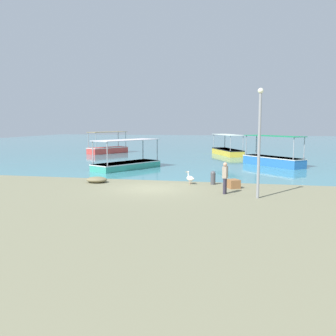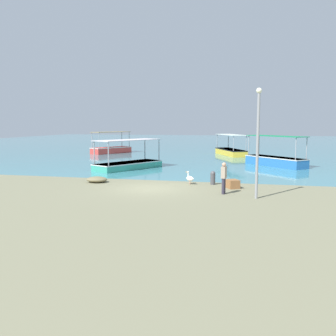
% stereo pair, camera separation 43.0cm
% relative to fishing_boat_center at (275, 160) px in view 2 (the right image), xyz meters
% --- Properties ---
extents(ground, '(120.00, 120.00, 0.00)m').
position_rel_fishing_boat_center_xyz_m(ground, '(-7.57, -13.32, -0.56)').
color(ground, '#787659').
extents(harbor_water, '(110.00, 90.00, 0.00)m').
position_rel_fishing_boat_center_xyz_m(harbor_water, '(-7.57, 34.68, -0.56)').
color(harbor_water, teal).
rests_on(harbor_water, ground).
extents(fishing_boat_center, '(5.29, 5.42, 2.65)m').
position_rel_fishing_boat_center_xyz_m(fishing_boat_center, '(0.00, 0.00, 0.00)').
color(fishing_boat_center, '#2A6BB2').
rests_on(fishing_boat_center, harbor_water).
extents(fishing_boat_outer, '(4.13, 6.40, 2.40)m').
position_rel_fishing_boat_center_xyz_m(fishing_boat_outer, '(-4.57, 10.28, -0.05)').
color(fishing_boat_outer, gold).
rests_on(fishing_boat_outer, harbor_water).
extents(fishing_boat_near_right, '(4.09, 5.44, 2.66)m').
position_rel_fishing_boat_center_xyz_m(fishing_boat_near_right, '(-19.26, 9.78, -0.02)').
color(fishing_boat_near_right, '#CF4039').
rests_on(fishing_boat_near_right, harbor_water).
extents(fishing_boat_far_right, '(4.66, 6.30, 2.40)m').
position_rel_fishing_boat_center_xyz_m(fishing_boat_far_right, '(-11.86, -4.92, -0.09)').
color(fishing_boat_far_right, teal).
rests_on(fishing_boat_far_right, harbor_water).
extents(pelican, '(0.71, 0.57, 0.80)m').
position_rel_fishing_boat_center_xyz_m(pelican, '(-5.60, -11.39, -0.19)').
color(pelican, '#E0997A').
rests_on(pelican, ground).
extents(lamp_post, '(0.28, 0.28, 5.46)m').
position_rel_fishing_boat_center_xyz_m(lamp_post, '(-1.61, -14.92, 2.52)').
color(lamp_post, gray).
rests_on(lamp_post, ground).
extents(mooring_bollard, '(0.31, 0.31, 0.84)m').
position_rel_fishing_boat_center_xyz_m(mooring_bollard, '(-4.21, -11.18, -0.12)').
color(mooring_bollard, '#47474C').
rests_on(mooring_bollard, ground).
extents(fisherman_standing, '(0.29, 0.43, 1.69)m').
position_rel_fishing_boat_center_xyz_m(fisherman_standing, '(-3.30, -14.09, 0.34)').
color(fisherman_standing, '#332E3E').
rests_on(fisherman_standing, ground).
extents(net_pile, '(1.33, 1.13, 0.36)m').
position_rel_fishing_boat_center_xyz_m(net_pile, '(-11.51, -11.98, -0.38)').
color(net_pile, '#776D4D').
rests_on(net_pile, ground).
extents(cargo_crate, '(0.90, 0.95, 0.50)m').
position_rel_fishing_boat_center_xyz_m(cargo_crate, '(-2.94, -12.18, -0.32)').
color(cargo_crate, '#906038').
rests_on(cargo_crate, ground).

